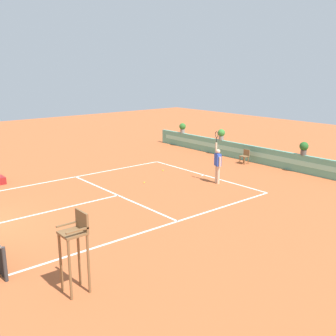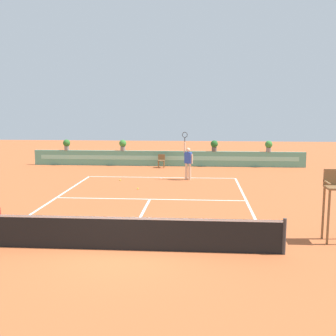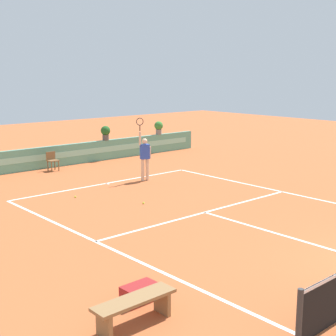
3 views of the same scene
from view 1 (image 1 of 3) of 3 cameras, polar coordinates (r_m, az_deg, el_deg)
ground_plane at (r=17.98m, az=-8.25°, el=-4.15°), size 60.00×60.00×0.00m
court_lines at (r=18.34m, az=-6.34°, el=-3.70°), size 8.32×11.94×0.01m
back_wall_barrier at (r=24.69m, az=12.66°, el=1.87°), size 18.00×0.21×1.00m
umpire_chair at (r=10.38m, az=-13.09°, el=-10.41°), size 0.60×0.60×2.14m
ball_kid_chair at (r=24.33m, az=10.98°, el=1.72°), size 0.44×0.44×0.85m
gear_bag at (r=21.51m, az=-22.90°, el=-1.59°), size 0.70×0.37×0.36m
tennis_player at (r=19.81m, az=7.12°, el=0.76°), size 0.59×0.33×2.58m
tennis_ball_near_baseline at (r=19.95m, az=-3.44°, el=-2.08°), size 0.07×0.07×0.07m
tennis_ball_mid_court at (r=22.26m, az=-0.74°, el=-0.34°), size 0.07×0.07×0.07m
potted_plant_right at (r=22.82m, az=18.90°, el=2.80°), size 0.48×0.48×0.72m
potted_plant_left at (r=26.40m, az=7.65°, el=4.88°), size 0.48×0.48×0.72m
potted_plant_far_left at (r=29.09m, az=2.09°, el=5.84°), size 0.48×0.48×0.72m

